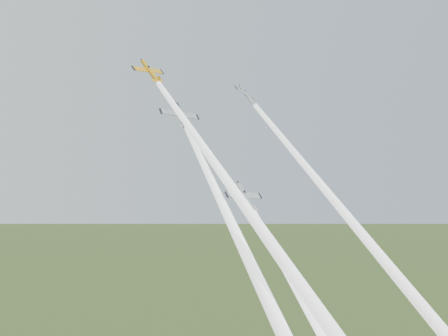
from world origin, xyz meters
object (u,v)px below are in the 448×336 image
Objects in this scene: plane_yellow at (150,71)px; plane_silver_low at (245,197)px; plane_navy at (181,115)px; plane_silver_right at (246,94)px.

plane_yellow reaches higher than plane_silver_low.
plane_yellow reaches higher than plane_navy.
plane_silver_right is (15.22, -1.61, 5.24)m from plane_navy.
plane_silver_right reaches higher than plane_navy.
plane_navy is 22.37m from plane_silver_low.
plane_silver_right is 0.85× the size of plane_silver_low.
plane_yellow is 1.13× the size of plane_silver_right.
plane_yellow is 0.96× the size of plane_silver_low.
plane_navy reaches higher than plane_silver_low.
plane_navy is 1.29× the size of plane_silver_right.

